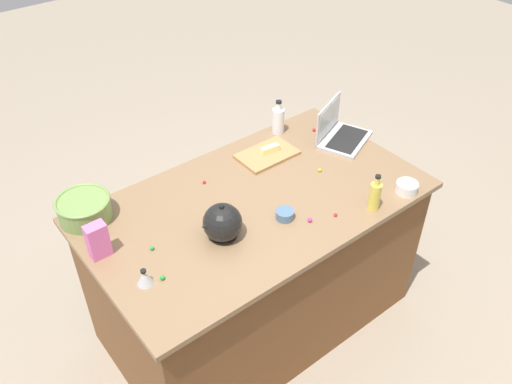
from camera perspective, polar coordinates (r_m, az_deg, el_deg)
The scene contains 21 objects.
ground_plane at distance 3.31m, azimuth 0.00°, elevation -12.94°, with size 12.00×12.00×0.00m, color gray.
island_counter at distance 2.97m, azimuth 0.00°, elevation -7.53°, with size 1.69×0.97×0.90m.
laptop at distance 3.11m, azimuth 8.83°, elevation 6.24°, with size 0.37×0.33×0.22m.
mixing_bowl_large at distance 2.65m, azimuth -17.74°, elevation -1.65°, with size 0.26×0.26×0.11m.
bottle_vinegar at distance 3.13m, azimuth 2.37°, elevation 7.63°, with size 0.07×0.07×0.21m.
bottle_oil at distance 2.62m, azimuth 12.47°, elevation -0.37°, with size 0.06×0.06×0.20m.
kettle at distance 2.42m, azimuth -3.59°, elevation -3.30°, with size 0.21×0.18×0.20m.
cutting_board at distance 2.96m, azimuth 1.17°, elevation 3.99°, with size 0.32×0.20×0.02m, color #AD7F4C.
butter_stick_left at distance 2.96m, azimuth 1.49°, elevation 4.56°, with size 0.11×0.04×0.04m, color #F4E58C.
ramekin_small at distance 2.55m, azimuth 3.08°, elevation -2.39°, with size 0.09×0.09×0.04m, color slate.
ramekin_medium at distance 2.80m, azimuth 15.67°, elevation 0.46°, with size 0.11×0.11×0.05m, color white.
kitchen_timer at distance 2.29m, azimuth -11.73°, elevation -8.82°, with size 0.07×0.07×0.08m.
candy_bag at distance 2.42m, azimuth -16.41°, elevation -4.96°, with size 0.09×0.06×0.17m, color pink.
candy_1 at distance 2.55m, azimuth 5.72°, elevation -2.95°, with size 0.02×0.02×0.02m, color #CC3399.
candy_2 at distance 2.77m, azimuth -5.52°, elevation 1.06°, with size 0.02×0.02×0.02m, color red.
candy_3 at distance 2.59m, azimuth 8.41°, elevation -2.39°, with size 0.02×0.02×0.02m, color red.
candy_4 at distance 3.10m, azimuth 7.10°, elevation 5.47°, with size 0.02×0.02×0.02m, color yellow.
candy_5 at distance 3.19m, azimuth 6.16°, elevation 6.57°, with size 0.02×0.02×0.02m, color red.
candy_6 at distance 2.86m, azimuth 6.78°, elevation 2.32°, with size 0.02×0.02×0.02m, color yellow.
candy_7 at distance 2.31m, azimuth -9.89°, elevation -8.92°, with size 0.02×0.02×0.02m, color green.
candy_8 at distance 2.44m, azimuth -10.95°, elevation -5.86°, with size 0.02×0.02×0.02m, color green.
Camera 1 is at (1.27, 1.61, 2.60)m, focal length 37.78 mm.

